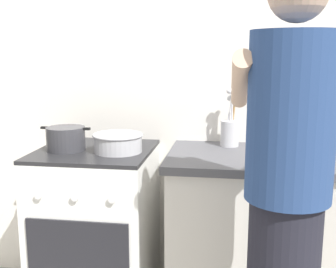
% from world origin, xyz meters
% --- Properties ---
extents(back_wall, '(3.20, 0.10, 2.50)m').
position_xyz_m(back_wall, '(0.20, 0.50, 1.25)').
color(back_wall, silver).
rests_on(back_wall, ground).
extents(countertop, '(1.00, 0.60, 0.90)m').
position_xyz_m(countertop, '(0.55, 0.15, 0.45)').
color(countertop, silver).
rests_on(countertop, ground).
extents(stove_range, '(0.60, 0.62, 0.90)m').
position_xyz_m(stove_range, '(-0.35, 0.15, 0.45)').
color(stove_range, white).
rests_on(stove_range, ground).
extents(pot, '(0.27, 0.20, 0.12)m').
position_xyz_m(pot, '(-0.49, 0.11, 0.96)').
color(pot, '#38383D').
rests_on(pot, stove_range).
extents(mixing_bowl, '(0.26, 0.26, 0.10)m').
position_xyz_m(mixing_bowl, '(-0.21, 0.11, 0.95)').
color(mixing_bowl, '#B7B7BC').
rests_on(mixing_bowl, stove_range).
extents(utensil_crock, '(0.10, 0.10, 0.32)m').
position_xyz_m(utensil_crock, '(0.36, 0.34, 0.99)').
color(utensil_crock, silver).
rests_on(utensil_crock, countertop).
extents(spice_bottle, '(0.04, 0.04, 0.09)m').
position_xyz_m(spice_bottle, '(0.55, 0.06, 0.94)').
color(spice_bottle, silver).
rests_on(spice_bottle, countertop).
extents(oil_bottle, '(0.06, 0.06, 0.23)m').
position_xyz_m(oil_bottle, '(0.81, 0.15, 0.99)').
color(oil_bottle, gold).
rests_on(oil_bottle, countertop).
extents(person, '(0.41, 0.50, 1.70)m').
position_xyz_m(person, '(0.57, -0.49, 0.86)').
color(person, black).
rests_on(person, ground).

